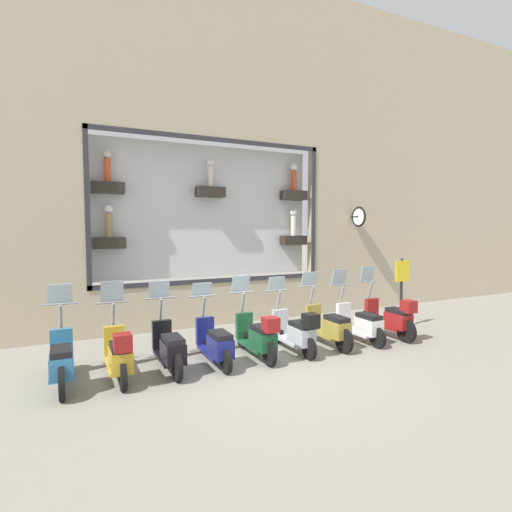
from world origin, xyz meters
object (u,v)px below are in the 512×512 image
(scooter_red_0, at_px, (391,318))
(scooter_olive_2, at_px, (329,327))
(scooter_green_4, at_px, (258,336))
(scooter_yellow_7, at_px, (119,354))
(scooter_white_1, at_px, (361,324))
(scooter_black_6, at_px, (169,349))
(scooter_silver_3, at_px, (296,332))
(shop_sign_post, at_px, (401,291))
(scooter_teal_8, at_px, (62,361))
(scooter_navy_5, at_px, (215,344))

(scooter_red_0, distance_m, scooter_olive_2, 1.81)
(scooter_green_4, height_order, scooter_yellow_7, scooter_yellow_7)
(scooter_white_1, bearing_deg, scooter_black_6, 89.98)
(scooter_white_1, height_order, scooter_black_6, scooter_white_1)
(scooter_green_4, relative_size, scooter_yellow_7, 1.00)
(scooter_silver_3, bearing_deg, scooter_red_0, -89.60)
(scooter_black_6, relative_size, shop_sign_post, 0.96)
(shop_sign_post, bearing_deg, scooter_black_6, 94.28)
(shop_sign_post, bearing_deg, scooter_olive_2, 99.94)
(scooter_red_0, xyz_separation_m, scooter_black_6, (0.05, 5.42, -0.06))
(scooter_red_0, distance_m, scooter_black_6, 5.42)
(scooter_black_6, height_order, scooter_yellow_7, scooter_yellow_7)
(scooter_yellow_7, bearing_deg, scooter_teal_8, 85.50)
(scooter_red_0, xyz_separation_m, scooter_green_4, (-0.01, 3.61, -0.02))
(scooter_red_0, xyz_separation_m, scooter_navy_5, (0.05, 4.52, -0.08))
(scooter_red_0, bearing_deg, scooter_yellow_7, 90.12)
(scooter_red_0, distance_m, scooter_yellow_7, 6.32)
(scooter_red_0, bearing_deg, scooter_black_6, 89.45)
(shop_sign_post, bearing_deg, scooter_green_4, 96.81)
(scooter_olive_2, bearing_deg, shop_sign_post, -80.06)
(scooter_olive_2, bearing_deg, scooter_red_0, -91.75)
(scooter_red_0, relative_size, scooter_white_1, 1.01)
(scooter_yellow_7, bearing_deg, scooter_black_6, -85.86)
(scooter_silver_3, xyz_separation_m, scooter_black_6, (0.07, 2.71, -0.03))
(scooter_green_4, relative_size, scooter_teal_8, 0.99)
(scooter_red_0, distance_m, shop_sign_post, 1.13)
(scooter_white_1, bearing_deg, scooter_yellow_7, 90.67)
(scooter_green_4, xyz_separation_m, scooter_yellow_7, (-0.00, 2.71, -0.00))
(scooter_black_6, relative_size, scooter_teal_8, 0.99)
(scooter_silver_3, bearing_deg, scooter_yellow_7, 89.92)
(scooter_white_1, xyz_separation_m, scooter_silver_3, (-0.07, 1.81, 0.03))
(scooter_navy_5, bearing_deg, scooter_silver_3, -92.03)
(scooter_yellow_7, xyz_separation_m, shop_sign_post, (0.53, -7.17, 0.56))
(scooter_olive_2, xyz_separation_m, scooter_navy_5, (-0.01, 2.71, -0.03))
(scooter_white_1, height_order, scooter_navy_5, scooter_white_1)
(scooter_red_0, relative_size, scooter_navy_5, 1.01)
(scooter_yellow_7, relative_size, shop_sign_post, 0.96)
(scooter_red_0, bearing_deg, scooter_navy_5, 89.43)
(scooter_olive_2, xyz_separation_m, scooter_yellow_7, (-0.07, 4.52, 0.02))
(scooter_yellow_7, bearing_deg, scooter_white_1, -89.33)
(scooter_navy_5, bearing_deg, scooter_green_4, -93.62)
(scooter_silver_3, bearing_deg, scooter_olive_2, -85.32)
(scooter_navy_5, xyz_separation_m, shop_sign_post, (0.48, -5.37, 0.61))
(scooter_black_6, distance_m, scooter_yellow_7, 0.91)
(scooter_black_6, xyz_separation_m, scooter_yellow_7, (-0.07, 0.90, 0.03))
(scooter_olive_2, relative_size, shop_sign_post, 0.97)
(scooter_white_1, distance_m, scooter_black_6, 4.52)
(scooter_red_0, relative_size, scooter_green_4, 1.01)
(scooter_olive_2, xyz_separation_m, scooter_green_4, (-0.07, 1.81, 0.02))
(scooter_white_1, xyz_separation_m, scooter_green_4, (-0.06, 2.71, 0.05))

